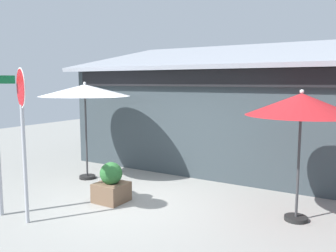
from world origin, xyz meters
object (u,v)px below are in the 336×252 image
stop_sign (22,117)px  patio_umbrella_ivory_left (85,91)px  sidewalk_planter (111,185)px  patio_umbrella_crimson_center (301,106)px

stop_sign → patio_umbrella_ivory_left: 3.16m
patio_umbrella_ivory_left → sidewalk_planter: size_ratio=2.98×
stop_sign → sidewalk_planter: size_ratio=3.27×
stop_sign → patio_umbrella_crimson_center: bearing=32.2°
stop_sign → patio_umbrella_crimson_center: 5.17m
patio_umbrella_crimson_center → sidewalk_planter: (-3.78, -0.99, -1.84)m
patio_umbrella_ivory_left → patio_umbrella_crimson_center: patio_umbrella_ivory_left is taller
patio_umbrella_ivory_left → stop_sign: bearing=-67.0°
stop_sign → sidewalk_planter: 2.47m
patio_umbrella_ivory_left → sidewalk_planter: (1.82, -1.13, -2.03)m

